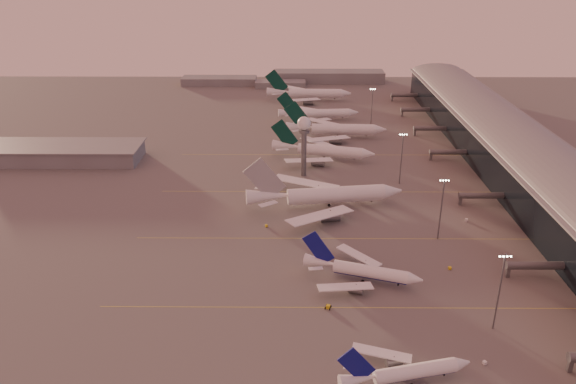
{
  "coord_description": "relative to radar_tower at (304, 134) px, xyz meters",
  "views": [
    {
      "loc": [
        -0.79,
        -134.54,
        101.6
      ],
      "look_at": [
        -2.29,
        77.37,
        9.61
      ],
      "focal_mm": 35.0,
      "sensor_mm": 36.0,
      "label": 1
    }
  ],
  "objects": [
    {
      "name": "ground",
      "position": [
        -5.0,
        -120.0,
        -20.95
      ],
      "size": [
        700.0,
        700.0,
        0.0
      ],
      "primitive_type": "plane",
      "color": "#514F4F",
      "rests_on": "ground"
    },
    {
      "name": "gsv_truck_d",
      "position": [
        -21.74,
        6.51,
        -19.67
      ],
      "size": [
        3.12,
        6.49,
        2.51
      ],
      "color": "silver",
      "rests_on": "ground"
    },
    {
      "name": "greentail_c",
      "position": [
        11.59,
        96.16,
        -17.56
      ],
      "size": [
        52.79,
        42.5,
        19.17
      ],
      "color": "white",
      "rests_on": "ground"
    },
    {
      "name": "mast_d",
      "position": [
        43.0,
        80.0,
        -7.21
      ],
      "size": [
        3.6,
        0.56,
        25.0
      ],
      "color": "#595B61",
      "rests_on": "ground"
    },
    {
      "name": "narrowbody_near",
      "position": [
        23.23,
        -142.88,
        -18.08
      ],
      "size": [
        35.71,
        28.17,
        14.17
      ],
      "color": "white",
      "rests_on": "ground"
    },
    {
      "name": "distant_horizon",
      "position": [
        -2.38,
        205.14,
        -17.06
      ],
      "size": [
        165.0,
        37.5,
        9.0
      ],
      "color": "slate",
      "rests_on": "ground"
    },
    {
      "name": "greentail_b",
      "position": [
        20.07,
        59.93,
        -17.12
      ],
      "size": [
        59.72,
        48.16,
        21.68
      ],
      "color": "white",
      "rests_on": "ground"
    },
    {
      "name": "widebody_white",
      "position": [
        8.78,
        -36.78,
        -16.79
      ],
      "size": [
        67.95,
        54.09,
        23.98
      ],
      "color": "white",
      "rests_on": "ground"
    },
    {
      "name": "greentail_d",
      "position": [
        6.8,
        147.27,
        -16.94
      ],
      "size": [
        62.48,
        50.44,
        22.69
      ],
      "color": "white",
      "rests_on": "ground"
    },
    {
      "name": "gsv_tug_mid",
      "position": [
        5.51,
        -110.55,
        -20.37
      ],
      "size": [
        4.48,
        3.47,
        1.13
      ],
      "color": "yellow",
      "rests_on": "ground"
    },
    {
      "name": "greentail_a",
      "position": [
        10.75,
        23.37,
        -17.39
      ],
      "size": [
        54.47,
        43.47,
        20.14
      ],
      "color": "white",
      "rests_on": "ground"
    },
    {
      "name": "terminal",
      "position": [
        102.88,
        -9.91,
        -10.43
      ],
      "size": [
        57.0,
        362.0,
        23.04
      ],
      "color": "black",
      "rests_on": "ground"
    },
    {
      "name": "hangar",
      "position": [
        -125.0,
        20.0,
        -16.63
      ],
      "size": [
        82.0,
        27.0,
        8.5
      ],
      "color": "slate",
      "rests_on": "ground"
    },
    {
      "name": "gsv_tug_far",
      "position": [
        16.46,
        -21.56,
        -20.38
      ],
      "size": [
        4.2,
        4.48,
        1.1
      ],
      "color": "silver",
      "rests_on": "ground"
    },
    {
      "name": "gsv_catering_a",
      "position": [
        45.92,
        -135.33,
        -19.1
      ],
      "size": [
        4.9,
        3.95,
        3.7
      ],
      "color": "silver",
      "rests_on": "ground"
    },
    {
      "name": "narrowbody_mid",
      "position": [
        17.57,
        -94.62,
        -17.72
      ],
      "size": [
        39.42,
        30.95,
        15.93
      ],
      "color": "white",
      "rests_on": "ground"
    },
    {
      "name": "mast_c",
      "position": [
        45.0,
        -10.0,
        -7.21
      ],
      "size": [
        3.6,
        0.56,
        25.0
      ],
      "color": "#595B61",
      "rests_on": "ground"
    },
    {
      "name": "gsv_truck_b",
      "position": [
        49.31,
        -87.26,
        -19.9
      ],
      "size": [
        5.08,
        1.96,
        2.05
      ],
      "color": "yellow",
      "rests_on": "ground"
    },
    {
      "name": "gsv_truck_c",
      "position": [
        -15.42,
        -55.42,
        -19.94
      ],
      "size": [
        5.18,
        3.11,
        1.97
      ],
      "color": "yellow",
      "rests_on": "ground"
    },
    {
      "name": "gsv_catering_b",
      "position": [
        65.45,
        -49.93,
        -18.78
      ],
      "size": [
        5.76,
        3.86,
        4.34
      ],
      "color": "silver",
      "rests_on": "ground"
    },
    {
      "name": "mast_a",
      "position": [
        53.0,
        -120.0,
        -7.21
      ],
      "size": [
        3.6,
        0.56,
        25.0
      ],
      "color": "#595B61",
      "rests_on": "ground"
    },
    {
      "name": "taxiway_markings",
      "position": [
        25.0,
        -64.0,
        -20.94
      ],
      "size": [
        180.0,
        185.25,
        0.02
      ],
      "color": "#CFC849",
      "rests_on": "ground"
    },
    {
      "name": "mast_b",
      "position": [
        50.0,
        -65.0,
        -7.21
      ],
      "size": [
        3.6,
        0.56,
        25.0
      ],
      "color": "#595B61",
      "rests_on": "ground"
    },
    {
      "name": "radar_tower",
      "position": [
        0.0,
        0.0,
        0.0
      ],
      "size": [
        6.4,
        6.4,
        31.1
      ],
      "color": "#595B61",
      "rests_on": "ground"
    }
  ]
}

